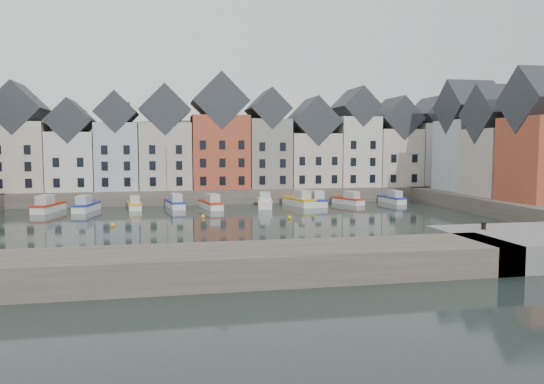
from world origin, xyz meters
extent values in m
plane|color=black|center=(0.00, 0.00, 0.00)|extent=(260.00, 260.00, 0.00)
cube|color=#4B4439|center=(0.00, 30.00, 1.00)|extent=(90.00, 16.00, 2.00)
cube|color=#4B4439|center=(37.00, 3.00, 1.00)|extent=(14.00, 54.00, 2.00)
cube|color=#4B4439|center=(-10.00, -22.00, 1.00)|extent=(50.00, 6.00, 2.00)
ellipsoid|color=#233018|center=(0.00, 56.00, -18.00)|extent=(153.60, 70.40, 64.00)
sphere|color=black|center=(-13.94, 50.93, 8.70)|extent=(5.77, 5.77, 5.77)
sphere|color=black|center=(24.86, 60.75, 8.12)|extent=(5.27, 5.27, 5.27)
sphere|color=black|center=(31.82, 54.20, 7.88)|extent=(5.07, 5.07, 5.07)
sphere|color=black|center=(14.28, 55.19, 7.82)|extent=(5.01, 5.01, 5.01)
sphere|color=black|center=(-37.67, 56.61, 6.57)|extent=(3.94, 3.94, 3.94)
sphere|color=black|center=(28.33, 60.25, 8.05)|extent=(5.21, 5.21, 5.21)
sphere|color=black|center=(1.99, 58.64, 8.32)|extent=(5.45, 5.45, 5.45)
sphere|color=black|center=(37.80, 48.31, 7.21)|extent=(4.49, 4.49, 4.49)
cube|color=beige|center=(-29.17, 28.00, 7.04)|extent=(7.67, 8.00, 10.07)
cube|color=#21252A|center=(-29.17, 28.00, 13.97)|extent=(7.67, 8.16, 7.67)
cube|color=silver|center=(-21.90, 28.00, 6.30)|extent=(6.56, 8.00, 8.61)
cube|color=#21252A|center=(-21.90, 28.00, 12.23)|extent=(6.56, 8.16, 6.56)
cube|color=#AAB4BC|center=(-15.37, 28.00, 7.01)|extent=(6.20, 8.00, 10.02)
cube|color=#21252A|center=(-15.37, 28.00, 13.55)|extent=(6.20, 8.16, 6.20)
cube|color=#B3A897|center=(-8.27, 28.00, 7.04)|extent=(7.70, 8.00, 10.08)
cube|color=#21252A|center=(-8.27, 28.00, 13.98)|extent=(7.70, 8.16, 7.70)
cube|color=#A1452E|center=(0.07, 28.00, 7.64)|extent=(8.69, 8.00, 11.28)
cube|color=#21252A|center=(0.07, 28.00, 15.43)|extent=(8.69, 8.16, 8.69)
cube|color=gray|center=(7.78, 28.00, 7.39)|extent=(6.43, 8.00, 10.78)
cube|color=#21252A|center=(7.78, 28.00, 14.37)|extent=(6.43, 8.16, 6.43)
cube|color=beige|center=(15.08, 28.00, 6.28)|extent=(7.88, 8.00, 8.56)
cube|color=#21252A|center=(15.08, 28.00, 12.51)|extent=(7.88, 8.16, 7.88)
cube|color=beige|center=(22.42, 28.00, 7.64)|extent=(6.50, 8.00, 11.27)
cube|color=#21252A|center=(22.42, 28.00, 14.88)|extent=(6.50, 8.16, 6.50)
cube|color=beige|center=(29.43, 28.00, 6.66)|extent=(7.23, 8.00, 9.32)
cube|color=#21252A|center=(29.43, 28.00, 13.11)|extent=(7.23, 8.16, 7.23)
cube|color=silver|center=(36.28, 28.00, 7.16)|extent=(6.18, 8.00, 10.32)
cube|color=#21252A|center=(36.28, 28.00, 13.85)|extent=(6.18, 8.16, 6.18)
cube|color=#AAB4BC|center=(36.00, 16.26, 7.19)|extent=(7.47, 8.00, 10.38)
cube|color=#21252A|center=(36.00, 16.26, 14.36)|extent=(7.62, 8.00, 8.00)
cube|color=#B3A897|center=(36.00, 8.26, 6.44)|extent=(8.14, 8.00, 8.89)
cube|color=#21252A|center=(36.00, 8.26, 12.87)|extent=(8.30, 8.00, 8.00)
cube|color=#A1452E|center=(36.00, 0.02, 7.03)|extent=(7.94, 8.00, 10.06)
sphere|color=gold|center=(-4.00, 8.00, 0.15)|extent=(0.50, 0.50, 0.50)
sphere|color=gold|center=(6.00, 5.00, 0.15)|extent=(0.50, 0.50, 0.50)
sphere|color=gold|center=(-14.00, 3.00, 0.15)|extent=(0.50, 0.50, 0.50)
cube|color=silver|center=(-23.45, 17.88, 0.37)|extent=(3.41, 6.65, 1.17)
cube|color=#AB3018|center=(-23.45, 17.88, 1.01)|extent=(3.55, 6.80, 0.27)
cube|color=#A9AFB1|center=(-23.69, 16.95, 1.65)|extent=(2.07, 2.84, 1.28)
cube|color=silver|center=(-18.71, 17.76, 0.35)|extent=(3.02, 6.29, 1.11)
cube|color=navy|center=(-18.71, 17.76, 0.96)|extent=(3.14, 6.42, 0.25)
cube|color=#A9AFB1|center=(-18.90, 16.87, 1.56)|extent=(1.88, 2.66, 1.21)
cube|color=silver|center=(-12.60, 18.77, 0.31)|extent=(2.16, 5.45, 0.97)
cube|color=gold|center=(-12.60, 18.77, 0.84)|extent=(2.26, 5.56, 0.22)
cube|color=#A9AFB1|center=(-12.51, 17.98, 1.37)|extent=(1.46, 2.24, 1.06)
cube|color=silver|center=(-7.14, 18.93, 0.34)|extent=(2.73, 6.06, 1.07)
cube|color=navy|center=(-7.14, 18.93, 0.93)|extent=(2.84, 6.19, 0.24)
cube|color=#A9AFB1|center=(-6.99, 18.06, 1.51)|extent=(1.74, 2.54, 1.17)
cylinder|color=silver|center=(-7.24, 19.50, 5.85)|extent=(0.14, 0.14, 10.72)
cube|color=silver|center=(-2.28, 17.16, 0.35)|extent=(2.94, 6.22, 1.10)
cube|color=#AB3018|center=(-2.28, 17.16, 0.95)|extent=(3.06, 6.36, 0.25)
cube|color=#A9AFB1|center=(-2.11, 16.28, 1.55)|extent=(1.84, 2.62, 1.20)
cube|color=silver|center=(5.31, 17.36, 0.36)|extent=(2.83, 6.38, 1.13)
cube|color=silver|center=(5.31, 17.36, 0.97)|extent=(2.96, 6.51, 0.26)
cube|color=#A9AFB1|center=(5.16, 16.45, 1.59)|extent=(1.82, 2.67, 1.23)
cube|color=silver|center=(10.41, 18.14, 0.39)|extent=(3.57, 6.89, 1.21)
cube|color=gold|center=(10.41, 18.14, 1.05)|extent=(3.71, 7.05, 0.28)
cube|color=#A9AFB1|center=(10.66, 17.18, 1.71)|extent=(2.15, 2.95, 1.32)
cube|color=silver|center=(13.07, 18.28, 0.36)|extent=(2.10, 6.22, 1.13)
cube|color=navy|center=(13.07, 18.28, 0.97)|extent=(2.21, 6.35, 0.26)
cube|color=#A9AFB1|center=(13.03, 17.36, 1.59)|extent=(1.54, 2.52, 1.23)
cube|color=silver|center=(18.17, 18.91, 0.32)|extent=(3.59, 5.72, 1.01)
cube|color=#AB3018|center=(18.17, 18.91, 0.87)|extent=(3.72, 5.86, 0.23)
cube|color=#A9AFB1|center=(18.48, 18.15, 1.42)|extent=(2.02, 2.52, 1.10)
cube|color=silver|center=(25.29, 19.22, 0.32)|extent=(2.37, 5.65, 1.00)
cube|color=navy|center=(25.29, 19.22, 0.87)|extent=(2.47, 5.77, 0.23)
cube|color=#A9AFB1|center=(25.40, 18.40, 1.41)|extent=(1.56, 2.34, 1.09)
cylinder|color=black|center=(16.50, -17.85, 2.25)|extent=(0.36, 0.36, 0.50)
cylinder|color=black|center=(16.50, -17.85, 2.52)|extent=(0.48, 0.48, 0.08)
camera|label=1|loc=(-8.33, -55.56, 8.68)|focal=35.00mm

